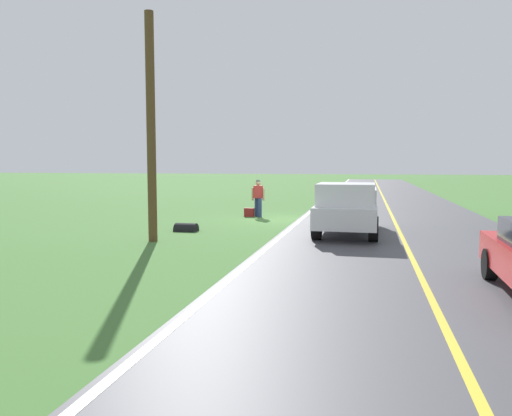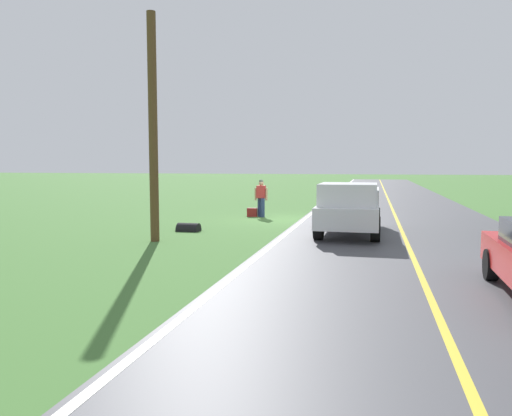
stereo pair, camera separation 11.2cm
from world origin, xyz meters
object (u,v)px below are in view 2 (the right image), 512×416
at_px(suitcase_carried, 252,212).
at_px(pickup_truck_passing, 349,207).
at_px(hitchhiker_walking, 261,196).
at_px(utility_pole_roadside, 153,129).

xyz_separation_m(suitcase_carried, pickup_truck_passing, (-4.69, 4.89, 0.76)).
relative_size(suitcase_carried, pickup_truck_passing, 0.08).
bearing_deg(hitchhiker_walking, suitcase_carried, 9.34).
height_order(hitchhiker_walking, utility_pole_roadside, utility_pole_roadside).
bearing_deg(suitcase_carried, pickup_truck_passing, 45.32).
bearing_deg(pickup_truck_passing, suitcase_carried, -46.20).
xyz_separation_m(pickup_truck_passing, utility_pole_roadside, (5.96, 2.96, 2.60)).
height_order(suitcase_carried, pickup_truck_passing, pickup_truck_passing).
height_order(hitchhiker_walking, pickup_truck_passing, pickup_truck_passing).
bearing_deg(pickup_truck_passing, hitchhiker_walking, -49.29).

